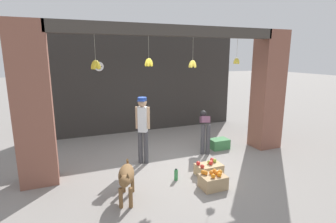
# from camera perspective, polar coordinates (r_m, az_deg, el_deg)

# --- Properties ---
(ground_plane) EXTENTS (60.00, 60.00, 0.00)m
(ground_plane) POSITION_cam_1_polar(r_m,az_deg,el_deg) (6.35, 1.61, -11.64)
(ground_plane) COLOR gray
(shop_back_wall) EXTENTS (7.11, 0.12, 3.20)m
(shop_back_wall) POSITION_cam_1_polar(r_m,az_deg,el_deg) (8.86, -6.59, 5.88)
(shop_back_wall) COLOR #2D2B28
(shop_back_wall) RESTS_ON ground_plane
(shop_pillar_left) EXTENTS (0.70, 0.60, 3.20)m
(shop_pillar_left) POSITION_cam_1_polar(r_m,az_deg,el_deg) (5.73, -27.32, 1.13)
(shop_pillar_left) COLOR brown
(shop_pillar_left) RESTS_ON ground_plane
(shop_pillar_right) EXTENTS (0.70, 0.60, 3.20)m
(shop_pillar_right) POSITION_cam_1_polar(r_m,az_deg,el_deg) (7.74, 20.90, 4.25)
(shop_pillar_right) COLOR brown
(shop_pillar_right) RESTS_ON ground_plane
(storefront_awning) EXTENTS (5.21, 0.29, 0.94)m
(storefront_awning) POSITION_cam_1_polar(r_m,az_deg,el_deg) (5.93, 1.14, 16.82)
(storefront_awning) COLOR #3D3833
(dog) EXTENTS (0.48, 0.99, 0.69)m
(dog) POSITION_cam_1_polar(r_m,az_deg,el_deg) (4.82, -9.09, -13.82)
(dog) COLOR brown
(dog) RESTS_ON ground_plane
(shopkeeper) EXTENTS (0.31, 0.30, 1.61)m
(shopkeeper) POSITION_cam_1_polar(r_m,az_deg,el_deg) (6.20, -5.52, -3.01)
(shopkeeper) COLOR #424247
(shopkeeper) RESTS_ON ground_plane
(worker_stooping) EXTENTS (0.47, 0.77, 1.04)m
(worker_stooping) POSITION_cam_1_polar(r_m,az_deg,el_deg) (7.09, 8.00, -3.27)
(worker_stooping) COLOR #424247
(worker_stooping) RESTS_ON ground_plane
(fruit_crate_oranges) EXTENTS (0.48, 0.38, 0.35)m
(fruit_crate_oranges) POSITION_cam_1_polar(r_m,az_deg,el_deg) (5.39, 9.76, -14.63)
(fruit_crate_oranges) COLOR tan
(fruit_crate_oranges) RESTS_ON ground_plane
(fruit_crate_apples) EXTENTS (0.56, 0.36, 0.32)m
(fruit_crate_apples) POSITION_cam_1_polar(r_m,az_deg,el_deg) (5.92, 8.84, -12.18)
(fruit_crate_apples) COLOR tan
(fruit_crate_apples) RESTS_ON ground_plane
(produce_box_green) EXTENTS (0.51, 0.36, 0.28)m
(produce_box_green) POSITION_cam_1_polar(r_m,az_deg,el_deg) (7.51, 11.07, -6.90)
(produce_box_green) COLOR #42844C
(produce_box_green) RESTS_ON ground_plane
(water_bottle) EXTENTS (0.08, 0.08, 0.25)m
(water_bottle) POSITION_cam_1_polar(r_m,az_deg,el_deg) (5.63, 1.76, -13.61)
(water_bottle) COLOR #38934C
(water_bottle) RESTS_ON ground_plane
(wall_clock) EXTENTS (0.31, 0.03, 0.31)m
(wall_clock) POSITION_cam_1_polar(r_m,az_deg,el_deg) (8.49, -14.81, 9.46)
(wall_clock) COLOR black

